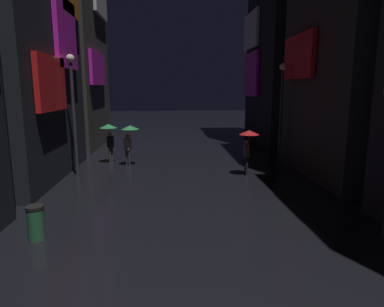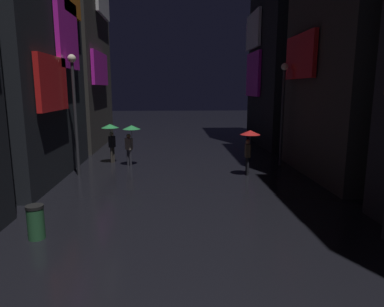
% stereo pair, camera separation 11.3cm
% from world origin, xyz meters
% --- Properties ---
extents(building_left_mid, '(4.25, 8.14, 15.01)m').
position_xyz_m(building_left_mid, '(-7.47, 13.08, 7.50)').
color(building_left_mid, black).
rests_on(building_left_mid, ground).
extents(pedestrian_midstreet_centre_green, '(0.90, 0.90, 2.12)m').
position_xyz_m(pedestrian_midstreet_centre_green, '(-3.92, 15.75, 1.67)').
color(pedestrian_midstreet_centre_green, '#38332D').
rests_on(pedestrian_midstreet_centre_green, ground).
extents(pedestrian_midstreet_left_red, '(0.90, 0.90, 2.12)m').
position_xyz_m(pedestrian_midstreet_left_red, '(2.85, 12.63, 1.67)').
color(pedestrian_midstreet_left_red, black).
rests_on(pedestrian_midstreet_left_red, ground).
extents(pedestrian_far_right_green, '(0.90, 0.90, 2.12)m').
position_xyz_m(pedestrian_far_right_green, '(-2.78, 15.02, 1.67)').
color(pedestrian_far_right_green, '#2D2D38').
rests_on(pedestrian_far_right_green, ground).
extents(streetlamp_right_far, '(0.36, 0.36, 5.21)m').
position_xyz_m(streetlamp_right_far, '(5.00, 14.74, 3.28)').
color(streetlamp_right_far, '#2D2D33').
rests_on(streetlamp_right_far, ground).
extents(streetlamp_left_far, '(0.36, 0.36, 5.44)m').
position_xyz_m(streetlamp_left_far, '(-5.00, 13.18, 3.41)').
color(streetlamp_left_far, '#2D2D33').
rests_on(streetlamp_left_far, ground).
extents(trash_bin, '(0.46, 0.46, 0.93)m').
position_xyz_m(trash_bin, '(-4.30, 6.29, 0.47)').
color(trash_bin, '#265933').
rests_on(trash_bin, ground).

